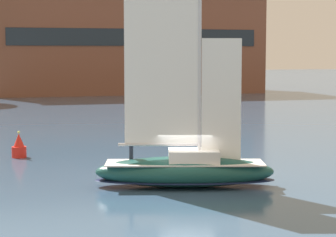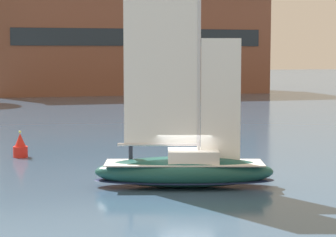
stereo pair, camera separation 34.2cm
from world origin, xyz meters
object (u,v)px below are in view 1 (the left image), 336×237
(sailboat_main, at_px, (185,167))
(tree_shore_left, at_px, (232,12))
(channel_buoy, at_px, (19,147))
(sailboat_moored_far_slip, at_px, (212,99))

(sailboat_main, bearing_deg, tree_shore_left, 67.35)
(tree_shore_left, distance_m, channel_buoy, 71.11)
(channel_buoy, bearing_deg, sailboat_main, -57.11)
(tree_shore_left, height_order, sailboat_main, tree_shore_left)
(channel_buoy, bearing_deg, tree_shore_left, 58.34)
(tree_shore_left, height_order, sailboat_moored_far_slip, tree_shore_left)
(sailboat_main, xyz_separation_m, sailboat_moored_far_slip, (18.16, 47.95, -0.41))
(sailboat_main, height_order, sailboat_moored_far_slip, sailboat_main)
(tree_shore_left, bearing_deg, channel_buoy, -121.66)
(tree_shore_left, xyz_separation_m, sailboat_main, (-29.54, -70.80, -11.94))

